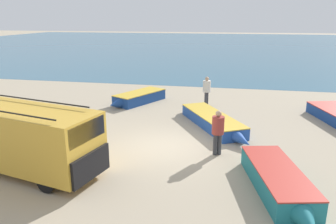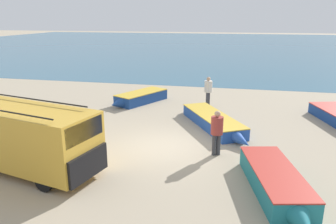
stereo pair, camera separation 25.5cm
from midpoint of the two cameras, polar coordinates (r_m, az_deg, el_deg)
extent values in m
plane|color=tan|center=(13.46, 0.13, -6.07)|extent=(200.00, 200.00, 0.00)
cube|color=#33607A|center=(64.42, 10.22, 11.52)|extent=(120.00, 80.00, 0.01)
cube|color=gold|center=(12.06, -23.16, -3.84)|extent=(5.54, 3.06, 1.93)
cube|color=black|center=(10.50, -12.95, -8.99)|extent=(0.50, 1.74, 0.87)
cube|color=#1E232D|center=(10.13, -13.70, -3.23)|extent=(0.44, 1.66, 0.62)
cylinder|color=black|center=(11.85, -14.36, -8.12)|extent=(0.69, 0.36, 0.66)
cylinder|color=black|center=(10.77, -20.06, -11.21)|extent=(0.69, 0.36, 0.66)
cylinder|color=black|center=(14.05, -24.68, -5.22)|extent=(0.69, 0.36, 0.66)
cylinder|color=black|center=(12.24, -21.14, 1.97)|extent=(4.20, 1.03, 0.05)
cylinder|color=black|center=(11.30, -26.57, 0.21)|extent=(4.20, 1.03, 0.05)
cube|color=#1E757F|center=(10.75, 18.71, -11.22)|extent=(2.08, 3.88, 0.63)
cube|color=#B22D23|center=(10.64, 18.83, -10.03)|extent=(1.21, 0.46, 0.05)
cube|color=#B22D23|center=(10.60, 18.87, -9.61)|extent=(2.10, 3.92, 0.04)
cube|color=#234CA3|center=(15.98, 8.24, -1.56)|extent=(3.43, 4.62, 0.53)
cone|color=#234CA3|center=(13.68, 13.37, -4.97)|extent=(0.94, 1.13, 0.50)
cube|color=gold|center=(15.92, 8.27, -0.88)|extent=(1.13, 0.77, 0.05)
cube|color=gold|center=(15.90, 8.28, -0.59)|extent=(3.47, 4.66, 0.04)
cone|color=navy|center=(20.58, 25.12, 1.11)|extent=(0.75, 1.06, 0.51)
cube|color=navy|center=(17.51, -25.52, -1.35)|extent=(3.41, 2.96, 0.58)
cone|color=navy|center=(17.44, -19.33, -0.72)|extent=(0.88, 0.84, 0.55)
cube|color=gold|center=(17.45, -25.61, -0.64)|extent=(0.92, 1.25, 0.05)
cube|color=gold|center=(17.42, -25.64, -0.37)|extent=(3.45, 2.99, 0.04)
cube|color=navy|center=(20.33, -4.29, 2.55)|extent=(2.73, 3.63, 0.60)
cone|color=navy|center=(18.94, -8.63, 1.38)|extent=(0.85, 0.93, 0.57)
cube|color=gold|center=(20.28, -4.31, 3.20)|extent=(1.18, 0.74, 0.05)
cube|color=gold|center=(20.26, -4.31, 3.44)|extent=(2.76, 3.67, 0.04)
cylinder|color=#38383D|center=(19.62, 7.45, 2.31)|extent=(0.16, 0.16, 0.85)
cylinder|color=#38383D|center=(19.46, 7.22, 2.21)|extent=(0.16, 0.16, 0.85)
cylinder|color=silver|center=(19.37, 7.41, 4.43)|extent=(0.46, 0.46, 0.67)
sphere|color=tan|center=(19.28, 7.46, 5.74)|extent=(0.23, 0.23, 0.23)
cylinder|color=#38383D|center=(12.67, 8.60, -5.65)|extent=(0.16, 0.16, 0.85)
cylinder|color=#38383D|center=(12.74, 9.34, -5.56)|extent=(0.16, 0.16, 0.85)
cylinder|color=#993833|center=(12.44, 9.12, -2.34)|extent=(0.46, 0.46, 0.67)
sphere|color=tan|center=(12.30, 9.22, -0.34)|extent=(0.23, 0.23, 0.23)
camera|label=1|loc=(0.13, -89.50, 0.15)|focal=35.00mm
camera|label=2|loc=(0.13, 90.50, -0.15)|focal=35.00mm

